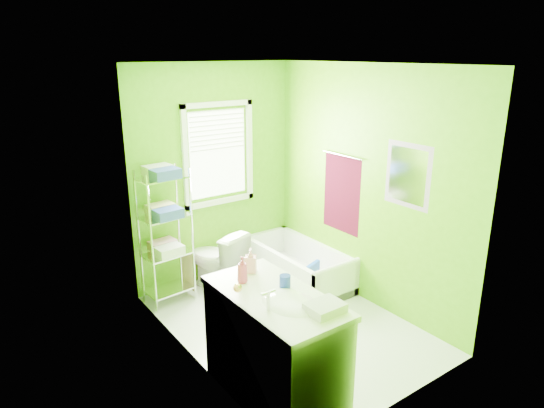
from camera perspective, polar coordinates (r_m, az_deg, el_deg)
ground at (r=5.19m, az=1.83°, el=-13.92°), size 2.90×2.90×0.00m
room_envelope at (r=4.57m, az=2.02°, el=2.85°), size 2.14×2.94×2.62m
window at (r=5.75m, az=-6.34°, el=6.49°), size 0.92×0.05×1.22m
door at (r=3.46m, az=-1.69°, el=-12.03°), size 0.09×0.80×2.00m
right_wall_decor at (r=5.30m, az=11.03°, el=2.04°), size 0.04×1.48×1.17m
bathtub at (r=5.98m, az=3.27°, el=-7.79°), size 0.67×1.44×0.46m
toilet at (r=5.76m, az=-6.50°, el=-6.50°), size 0.62×0.81×0.74m
vanity at (r=4.00m, az=0.37°, el=-16.12°), size 0.63×1.23×1.15m
wire_shelf_unit at (r=5.37m, az=-12.36°, el=-2.05°), size 0.54×0.44×1.55m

